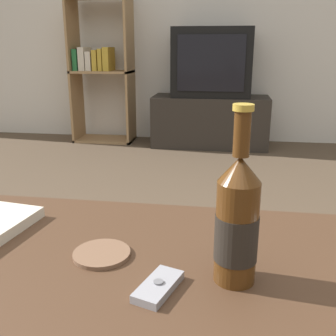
# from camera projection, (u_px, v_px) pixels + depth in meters

# --- Properties ---
(coffee_table) EXTENTS (1.30, 0.63, 0.44)m
(coffee_table) POSITION_uv_depth(u_px,v_px,m) (101.00, 300.00, 0.72)
(coffee_table) COLOR #422B1C
(coffee_table) RESTS_ON ground_plane
(tv_stand) EXTENTS (0.97, 0.39, 0.43)m
(tv_stand) POSITION_uv_depth(u_px,v_px,m) (210.00, 121.00, 3.36)
(tv_stand) COLOR #28231E
(tv_stand) RESTS_ON ground_plane
(television) EXTENTS (0.64, 0.37, 0.55)m
(television) POSITION_uv_depth(u_px,v_px,m) (212.00, 63.00, 3.21)
(television) COLOR black
(television) RESTS_ON tv_stand
(bookshelf) EXTENTS (0.52, 0.30, 1.23)m
(bookshelf) POSITION_uv_depth(u_px,v_px,m) (100.00, 68.00, 3.42)
(bookshelf) COLOR #99754C
(bookshelf) RESTS_ON ground_plane
(beer_bottle) EXTENTS (0.07, 0.07, 0.30)m
(beer_bottle) POSITION_uv_depth(u_px,v_px,m) (237.00, 222.00, 0.64)
(beer_bottle) COLOR #47280F
(beer_bottle) RESTS_ON coffee_table
(cell_phone) EXTENTS (0.08, 0.11, 0.02)m
(cell_phone) POSITION_uv_depth(u_px,v_px,m) (158.00, 286.00, 0.64)
(cell_phone) COLOR gray
(cell_phone) RESTS_ON coffee_table
(coaster) EXTENTS (0.11, 0.11, 0.01)m
(coaster) POSITION_uv_depth(u_px,v_px,m) (102.00, 254.00, 0.74)
(coaster) COLOR brown
(coaster) RESTS_ON coffee_table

